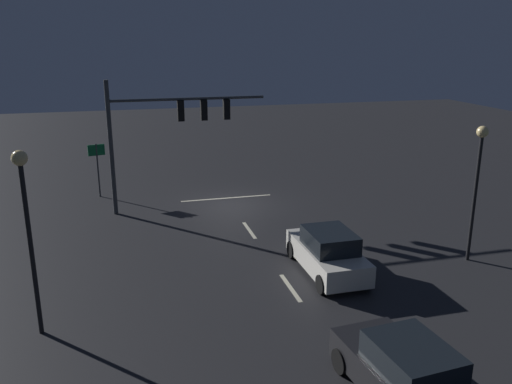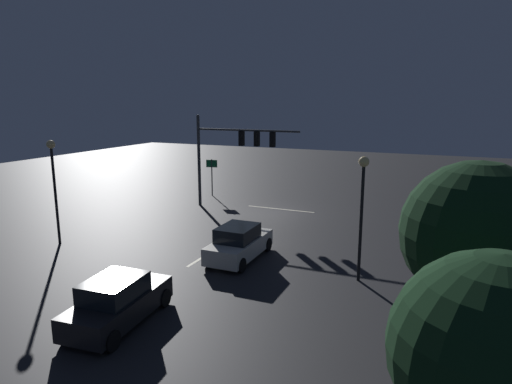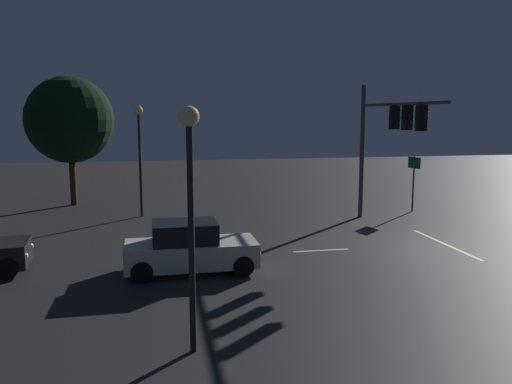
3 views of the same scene
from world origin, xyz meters
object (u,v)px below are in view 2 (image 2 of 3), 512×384
Objects in this scene: car_approaching at (239,243)px; tree_left_far at (493,354)px; street_lamp_left_kerb at (362,196)px; tree_left_near at (475,234)px; car_distant at (118,302)px; street_lamp_right_kerb at (53,173)px; traffic_signal_assembly at (234,146)px; route_sign at (212,170)px.

car_approaching is 0.81× the size of tree_left_far.
street_lamp_left_kerb is 7.12m from tree_left_near.
street_lamp_left_kerb is (-6.88, -7.14, 2.93)m from car_distant.
traffic_signal_assembly is at bearing -114.90° from street_lamp_right_kerb.
car_distant is 11.99m from tree_left_far.
car_approaching is 0.82× the size of street_lamp_left_kerb.
route_sign is (7.44, -19.90, 1.34)m from car_distant.
street_lamp_right_kerb is (8.89, -5.67, 3.06)m from car_distant.
route_sign is at bearing -45.58° from tree_left_near.
street_lamp_right_kerb is at bearing 5.32° from street_lamp_left_kerb.
car_distant is 10.98m from street_lamp_right_kerb.
traffic_signal_assembly is 12.08m from street_lamp_right_kerb.
tree_left_near is (-9.82, 6.22, 3.41)m from car_approaching.
street_lamp_right_kerb is (9.91, 1.79, 3.06)m from car_approaching.
traffic_signal_assembly is 25.31m from tree_left_far.
route_sign reaches higher than car_approaching.
tree_left_near is at bearing 123.92° from street_lamp_left_kerb.
tree_left_far is (-9.91, 11.41, 2.96)m from car_approaching.
street_lamp_right_kerb is 0.91× the size of tree_left_near.
tree_left_near is (-19.73, 4.43, 0.35)m from street_lamp_right_kerb.
street_lamp_right_kerb reaches higher than route_sign.
tree_left_near is 5.21m from tree_left_far.
tree_left_far reaches higher than car_distant.
car_distant is at bearing -19.87° from tree_left_far.
tree_left_near is (-3.96, 5.89, 0.48)m from street_lamp_left_kerb.
street_lamp_left_kerb is 11.81m from tree_left_far.
tree_left_near reaches higher than car_distant.
street_lamp_right_kerb is at bearing -32.54° from car_distant.
route_sign is at bearing -69.50° from car_distant.
traffic_signal_assembly is 14.30m from street_lamp_left_kerb.
route_sign is at bearing -52.40° from tree_left_far.
street_lamp_left_kerb reaches higher than route_sign.
traffic_signal_assembly is 1.26× the size of tree_left_near.
route_sign is at bearing -41.71° from street_lamp_left_kerb.
car_approaching is 6.56m from street_lamp_left_kerb.
route_sign is (8.46, -12.44, 1.34)m from car_approaching.
tree_left_far reaches higher than street_lamp_left_kerb.
route_sign is at bearing -42.19° from traffic_signal_assembly.
street_lamp_left_kerb is at bearing -56.08° from tree_left_near.
traffic_signal_assembly is 5.44m from route_sign.
tree_left_far is at bearing 154.11° from street_lamp_right_kerb.
tree_left_far is (-10.93, 3.95, 2.96)m from car_distant.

